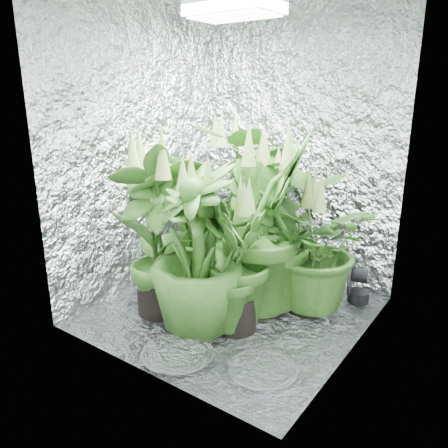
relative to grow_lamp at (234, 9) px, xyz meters
name	(u,v)px	position (x,y,z in m)	size (l,w,h in m)	color
ground	(232,311)	(0.00, 0.00, -1.83)	(1.60, 1.60, 0.00)	silver
walls	(233,161)	(0.00, 0.00, -0.83)	(1.62, 1.62, 2.00)	silver
grow_lamp	(234,9)	(0.00, 0.00, 0.00)	(0.50, 0.30, 0.22)	gray
plant_a	(235,200)	(-0.34, 0.52, -1.22)	(1.06, 1.06, 1.26)	black
plant_b	(269,218)	(-0.09, 0.61, -1.34)	(0.68, 0.68, 1.06)	black
plant_c	(268,227)	(0.16, 0.16, -1.25)	(0.71, 0.71, 1.23)	black
plant_d	(194,230)	(-0.43, 0.14, -1.38)	(0.70, 0.70, 0.97)	black
plant_e	(309,247)	(0.38, 0.32, -1.39)	(0.83, 0.83, 0.93)	black
plant_f	(158,232)	(-0.38, -0.27, -1.27)	(0.80, 0.80, 1.20)	black
plant_g	(236,263)	(0.14, -0.17, -1.39)	(0.60, 0.60, 0.94)	black
plant_h	(197,251)	(-0.04, -0.31, -1.32)	(0.76, 0.76, 1.08)	black
circulation_fan	(355,281)	(0.60, 0.61, -1.68)	(0.17, 0.31, 0.35)	black
plant_label	(202,288)	(0.01, -0.33, -1.53)	(0.05, 0.01, 0.08)	white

